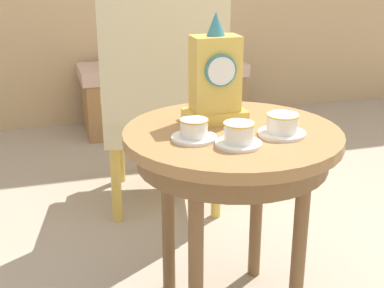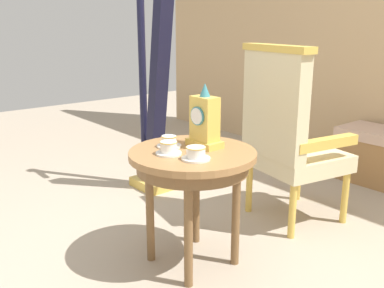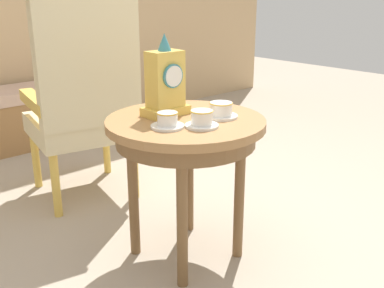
# 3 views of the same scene
# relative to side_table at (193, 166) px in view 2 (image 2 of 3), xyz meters

# --- Properties ---
(ground_plane) EXTENTS (10.00, 10.00, 0.00)m
(ground_plane) POSITION_rel_side_table_xyz_m (0.03, 0.01, -0.55)
(ground_plane) COLOR tan
(side_table) EXTENTS (0.66, 0.66, 0.63)m
(side_table) POSITION_rel_side_table_xyz_m (0.00, 0.00, 0.00)
(side_table) COLOR #9E7042
(side_table) RESTS_ON ground
(teacup_left) EXTENTS (0.13, 0.13, 0.06)m
(teacup_left) POSITION_rel_side_table_xyz_m (-0.13, -0.05, 0.11)
(teacup_left) COLOR white
(teacup_left) RESTS_ON side_table
(teacup_right) EXTENTS (0.13, 0.13, 0.07)m
(teacup_right) POSITION_rel_side_table_xyz_m (-0.03, -0.13, 0.11)
(teacup_right) COLOR white
(teacup_right) RESTS_ON side_table
(teacup_center) EXTENTS (0.14, 0.14, 0.06)m
(teacup_center) POSITION_rel_side_table_xyz_m (0.12, -0.08, 0.11)
(teacup_center) COLOR white
(teacup_center) RESTS_ON side_table
(mantel_clock) EXTENTS (0.19, 0.11, 0.34)m
(mantel_clock) POSITION_rel_side_table_xyz_m (-0.02, 0.10, 0.22)
(mantel_clock) COLOR gold
(mantel_clock) RESTS_ON side_table
(armchair) EXTENTS (0.63, 0.63, 1.14)m
(armchair) POSITION_rel_side_table_xyz_m (-0.02, 0.79, 0.04)
(armchair) COLOR beige
(armchair) RESTS_ON ground
(harp) EXTENTS (0.40, 0.24, 1.70)m
(harp) POSITION_rel_side_table_xyz_m (-1.03, 0.48, 0.13)
(harp) COLOR gold
(harp) RESTS_ON ground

